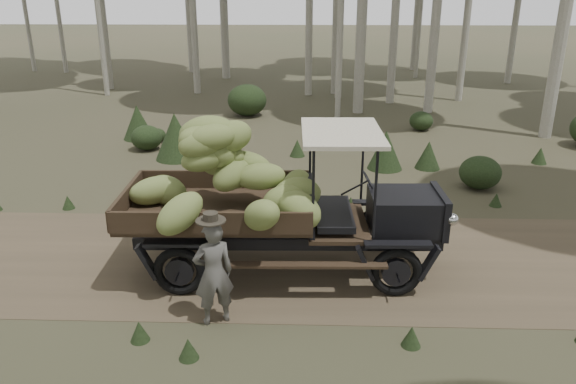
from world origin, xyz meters
The scene contains 5 objects.
ground centered at (0.00, 0.00, 0.00)m, with size 120.00×120.00×0.00m, color #473D2B.
dirt_track centered at (0.00, 0.00, 0.00)m, with size 70.00×4.00×0.01m, color brown.
banana_truck centered at (0.41, -0.34, 1.51)m, with size 5.43×2.57×2.69m.
farmer centered at (-0.14, -1.94, 0.81)m, with size 0.67×0.57×1.71m.
undergrowth centered at (0.78, -0.36, 0.50)m, with size 19.48×24.24×1.29m.
Camera 1 is at (1.14, -8.88, 4.60)m, focal length 35.00 mm.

